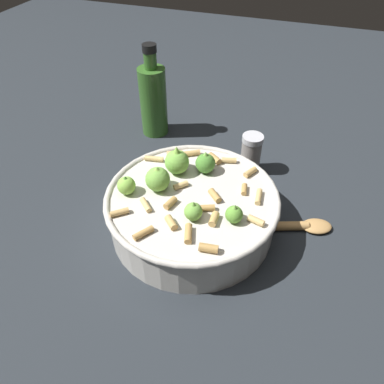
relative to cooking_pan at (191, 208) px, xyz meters
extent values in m
plane|color=#23282D|center=(0.00, 0.00, -0.04)|extent=(2.40, 2.40, 0.00)
cylinder|color=beige|center=(0.00, 0.00, -0.01)|extent=(0.28, 0.28, 0.07)
torus|color=beige|center=(0.00, 0.00, 0.03)|extent=(0.29, 0.29, 0.01)
sphere|color=#75B247|center=(0.05, 0.04, 0.05)|extent=(0.04, 0.04, 0.04)
cone|color=#8CC64C|center=(0.05, 0.04, 0.07)|extent=(0.02, 0.02, 0.02)
sphere|color=#75B247|center=(-0.05, -0.02, 0.04)|extent=(0.03, 0.03, 0.03)
cone|color=#75B247|center=(-0.05, -0.02, 0.06)|extent=(0.01, 0.01, 0.01)
sphere|color=#75B247|center=(0.00, 0.06, 0.05)|extent=(0.04, 0.04, 0.04)
cone|color=#8CC64C|center=(0.00, 0.06, 0.07)|extent=(0.02, 0.02, 0.01)
sphere|color=#8CC64C|center=(-0.03, 0.10, 0.04)|extent=(0.03, 0.03, 0.03)
cone|color=#4C8933|center=(-0.03, 0.10, 0.06)|extent=(0.01, 0.01, 0.01)
sphere|color=#609E38|center=(-0.03, -0.08, 0.04)|extent=(0.03, 0.03, 0.03)
cone|color=#75B247|center=(-0.03, -0.08, 0.06)|extent=(0.01, 0.01, 0.01)
sphere|color=#4C8933|center=(0.07, 0.00, 0.05)|extent=(0.03, 0.03, 0.03)
cone|color=#75B247|center=(0.07, 0.00, 0.06)|extent=(0.02, 0.02, 0.01)
cylinder|color=tan|center=(0.01, -0.04, 0.03)|extent=(0.03, 0.03, 0.01)
cylinder|color=tan|center=(-0.10, 0.04, 0.03)|extent=(0.03, 0.03, 0.01)
cylinder|color=tan|center=(-0.10, -0.06, 0.03)|extent=(0.02, 0.03, 0.01)
cylinder|color=tan|center=(-0.08, 0.09, 0.03)|extent=(0.03, 0.03, 0.01)
cylinder|color=tan|center=(0.04, -0.08, 0.03)|extent=(0.02, 0.01, 0.01)
cylinder|color=tan|center=(0.11, 0.04, 0.03)|extent=(0.03, 0.03, 0.01)
cylinder|color=tan|center=(0.09, -0.08, 0.03)|extent=(0.03, 0.02, 0.01)
cylinder|color=tan|center=(-0.02, -0.11, 0.03)|extent=(0.02, 0.03, 0.01)
cylinder|color=tan|center=(0.01, 0.02, 0.03)|extent=(0.03, 0.02, 0.01)
cylinder|color=tan|center=(-0.03, 0.02, 0.03)|extent=(0.03, 0.02, 0.01)
cylinder|color=tan|center=(0.03, -0.11, 0.03)|extent=(0.03, 0.01, 0.01)
cylinder|color=tan|center=(0.11, -0.03, 0.03)|extent=(0.02, 0.03, 0.01)
cylinder|color=tan|center=(0.07, 0.10, 0.03)|extent=(0.02, 0.03, 0.01)
cylinder|color=tan|center=(-0.04, -0.05, 0.03)|extent=(0.02, 0.01, 0.01)
cylinder|color=tan|center=(0.10, -0.01, 0.03)|extent=(0.03, 0.03, 0.01)
cylinder|color=tan|center=(-0.07, 0.01, 0.03)|extent=(0.03, 0.03, 0.01)
cylinder|color=tan|center=(-0.08, -0.02, 0.03)|extent=(0.03, 0.02, 0.01)
cylinder|color=tan|center=(-0.05, 0.06, 0.03)|extent=(0.03, 0.03, 0.01)
cylinder|color=tan|center=(0.09, 0.06, 0.03)|extent=(0.02, 0.03, 0.01)
cylinder|color=tan|center=(-0.02, -0.03, 0.03)|extent=(0.02, 0.02, 0.01)
cylinder|color=gray|center=(0.19, -0.06, -0.01)|extent=(0.04, 0.04, 0.07)
cylinder|color=silver|center=(0.19, -0.06, 0.03)|extent=(0.04, 0.04, 0.01)
cylinder|color=#336023|center=(0.26, 0.18, 0.04)|extent=(0.06, 0.06, 0.15)
cylinder|color=#336023|center=(0.26, 0.18, 0.13)|extent=(0.03, 0.03, 0.04)
cylinder|color=black|center=(0.26, 0.18, 0.16)|extent=(0.03, 0.03, 0.02)
cylinder|color=#B2844C|center=(0.03, -0.11, -0.03)|extent=(0.08, 0.17, 0.02)
ellipsoid|color=#B2844C|center=(0.06, -0.21, -0.04)|extent=(0.05, 0.06, 0.01)
camera|label=1|loc=(-0.41, -0.15, 0.43)|focal=33.94mm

